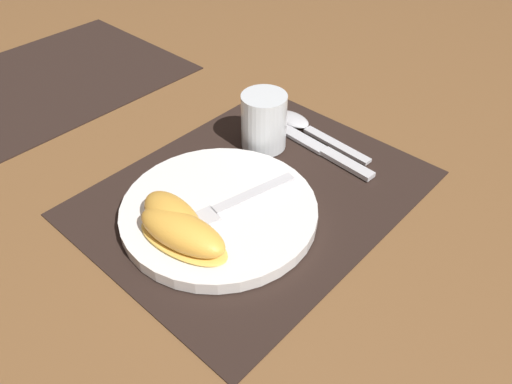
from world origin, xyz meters
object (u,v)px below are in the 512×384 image
(knife, at_px, (316,146))
(citrus_wedge_0, at_px, (173,219))
(citrus_wedge_1, at_px, (182,233))
(fork, at_px, (219,209))
(plate, at_px, (222,213))
(juice_glass, at_px, (264,124))
(spoon, at_px, (304,126))

(knife, xyz_separation_m, citrus_wedge_0, (-0.25, 0.01, 0.03))
(citrus_wedge_1, bearing_deg, knife, 2.83)
(fork, distance_m, citrus_wedge_0, 0.06)
(plate, bearing_deg, citrus_wedge_1, -172.08)
(knife, bearing_deg, plate, -178.98)
(fork, relative_size, citrus_wedge_0, 1.68)
(plate, distance_m, citrus_wedge_1, 0.07)
(juice_glass, bearing_deg, fork, -156.73)
(citrus_wedge_0, distance_m, citrus_wedge_1, 0.03)
(juice_glass, xyz_separation_m, fork, (-0.15, -0.07, -0.02))
(fork, bearing_deg, plate, 17.78)
(knife, relative_size, spoon, 1.18)
(spoon, xyz_separation_m, citrus_wedge_1, (-0.29, -0.06, 0.03))
(juice_glass, xyz_separation_m, knife, (0.04, -0.06, -0.03))
(spoon, bearing_deg, citrus_wedge_0, -173.43)
(juice_glass, relative_size, knife, 0.39)
(fork, bearing_deg, knife, 1.46)
(spoon, distance_m, citrus_wedge_1, 0.29)
(juice_glass, bearing_deg, plate, -156.54)
(spoon, distance_m, citrus_wedge_0, 0.28)
(plate, height_order, fork, fork)
(citrus_wedge_0, height_order, citrus_wedge_1, citrus_wedge_1)
(knife, height_order, fork, fork)
(knife, bearing_deg, fork, -178.54)
(plate, xyz_separation_m, knife, (0.19, 0.00, -0.01))
(citrus_wedge_0, bearing_deg, juice_glass, 13.11)
(spoon, bearing_deg, juice_glass, 167.57)
(fork, bearing_deg, juice_glass, 23.27)
(fork, bearing_deg, citrus_wedge_0, 162.48)
(plate, distance_m, fork, 0.01)
(spoon, height_order, citrus_wedge_0, citrus_wedge_0)
(plate, distance_m, juice_glass, 0.16)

